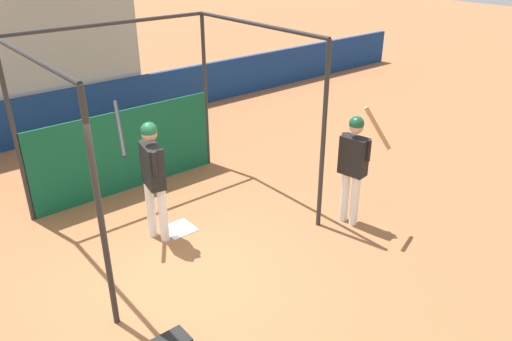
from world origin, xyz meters
The scene contains 6 objects.
ground_plane centered at (0.00, 0.00, 0.00)m, with size 60.00×60.00×0.00m, color #935B38.
outfield_wall centered at (0.00, 5.97, 0.53)m, with size 24.00×0.12×1.05m.
batting_cage centered at (0.62, 2.21, 1.24)m, with size 3.48×3.10×2.92m.
home_plate centered at (0.56, 0.97, 0.01)m, with size 0.44×0.44×0.02m.
player_batter centered at (0.21, 0.98, 1.13)m, with size 0.59×0.98×2.02m.
player_waiting centered at (2.76, -0.56, 1.07)m, with size 0.53×0.70×2.03m.
Camera 1 is at (-2.72, -4.86, 4.17)m, focal length 35.00 mm.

